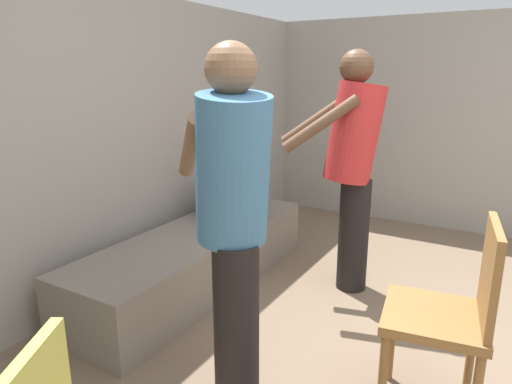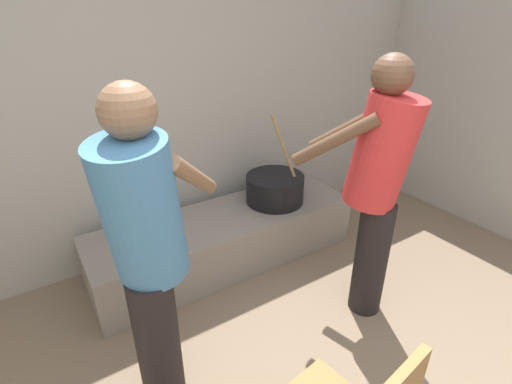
{
  "view_description": "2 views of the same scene",
  "coord_description": "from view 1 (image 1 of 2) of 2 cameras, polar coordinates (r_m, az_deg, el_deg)",
  "views": [
    {
      "loc": [
        -1.84,
        0.2,
        1.43
      ],
      "look_at": [
        0.19,
        1.39,
        0.81
      ],
      "focal_mm": 31.78,
      "sensor_mm": 36.0,
      "label": 1
    },
    {
      "loc": [
        -0.66,
        -0.14,
        1.77
      ],
      "look_at": [
        0.24,
        1.27,
        0.95
      ],
      "focal_mm": 26.54,
      "sensor_mm": 36.0,
      "label": 2
    }
  ],
  "objects": [
    {
      "name": "block_enclosure_rear",
      "position": [
        3.0,
        -21.19,
        4.95
      ],
      "size": [
        5.58,
        0.2,
        1.94
      ],
      "primitive_type": "cube",
      "color": "#9E998E",
      "rests_on": "ground_plane"
    },
    {
      "name": "cooking_pot_main",
      "position": [
        3.41,
        -3.08,
        -1.15
      ],
      "size": [
        0.45,
        0.45,
        0.67
      ],
      "color": "black",
      "rests_on": "hearth_ledge"
    },
    {
      "name": "cook_in_blue_shirt",
      "position": [
        1.87,
        -2.9,
        -2.21
      ],
      "size": [
        0.68,
        0.69,
        1.55
      ],
      "color": "black",
      "rests_on": "ground_plane"
    },
    {
      "name": "hearth_ledge",
      "position": [
        3.17,
        -7.47,
        -8.38
      ],
      "size": [
        1.98,
        0.6,
        0.39
      ],
      "primitive_type": "cube",
      "color": "slate",
      "rests_on": "ground_plane"
    },
    {
      "name": "cook_in_red_shirt",
      "position": [
        2.97,
        12.07,
        4.12
      ],
      "size": [
        0.6,
        0.73,
        1.57
      ],
      "color": "black",
      "rests_on": "ground_plane"
    },
    {
      "name": "chair_brown_wood",
      "position": [
        2.05,
        23.38,
        -13.73
      ],
      "size": [
        0.45,
        0.45,
        0.88
      ],
      "color": "olive",
      "rests_on": "ground_plane"
    }
  ]
}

